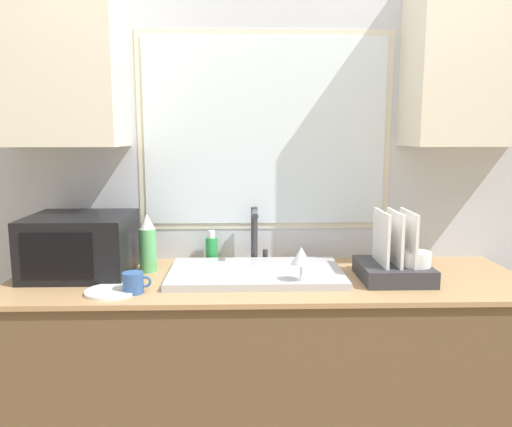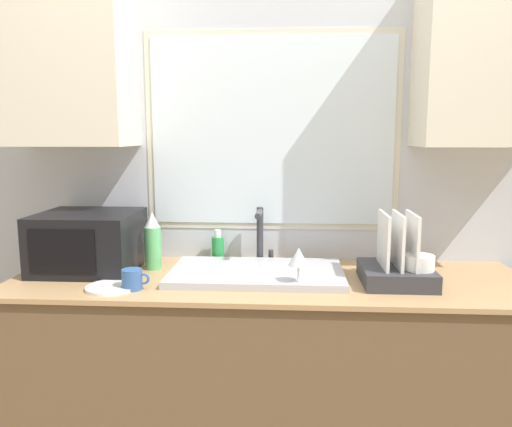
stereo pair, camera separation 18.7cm
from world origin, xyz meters
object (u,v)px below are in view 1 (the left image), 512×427
at_px(microwave, 81,245).
at_px(mug_near_sink, 134,283).
at_px(spray_bottle, 148,244).
at_px(dish_rack, 396,263).
at_px(soap_bottle, 212,248).
at_px(wine_glass, 301,257).
at_px(faucet, 255,230).

height_order(microwave, mug_near_sink, microwave).
bearing_deg(spray_bottle, dish_rack, -8.65).
height_order(soap_bottle, wine_glass, wine_glass).
relative_size(mug_near_sink, wine_glass, 0.66).
distance_m(dish_rack, wine_glass, 0.42).
relative_size(faucet, wine_glass, 1.59).
xyz_separation_m(faucet, spray_bottle, (-0.48, -0.13, -0.03)).
distance_m(mug_near_sink, wine_glass, 0.65).
bearing_deg(soap_bottle, faucet, -10.84).
bearing_deg(faucet, spray_bottle, -165.15).
xyz_separation_m(spray_bottle, mug_near_sink, (0.00, -0.31, -0.08)).
relative_size(microwave, wine_glass, 2.57).
distance_m(microwave, mug_near_sink, 0.40).
bearing_deg(spray_bottle, soap_bottle, 31.61).
relative_size(microwave, soap_bottle, 2.85).
bearing_deg(soap_bottle, wine_glass, -48.73).
bearing_deg(mug_near_sink, wine_glass, 3.92).
xyz_separation_m(microwave, wine_glass, (0.93, -0.23, -0.00)).
xyz_separation_m(microwave, spray_bottle, (0.28, 0.03, -0.00)).
bearing_deg(soap_bottle, dish_rack, -22.60).
bearing_deg(wine_glass, spray_bottle, 157.86).
bearing_deg(wine_glass, faucet, 113.53).
height_order(faucet, mug_near_sink, faucet).
xyz_separation_m(faucet, mug_near_sink, (-0.48, -0.43, -0.12)).
bearing_deg(microwave, dish_rack, -5.45).
distance_m(dish_rack, soap_bottle, 0.85).
distance_m(soap_bottle, mug_near_sink, 0.55).
xyz_separation_m(faucet, soap_bottle, (-0.21, 0.04, -0.09)).
bearing_deg(mug_near_sink, spray_bottle, 90.14).
distance_m(spray_bottle, mug_near_sink, 0.32).
height_order(dish_rack, spray_bottle, dish_rack).
height_order(dish_rack, mug_near_sink, dish_rack).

